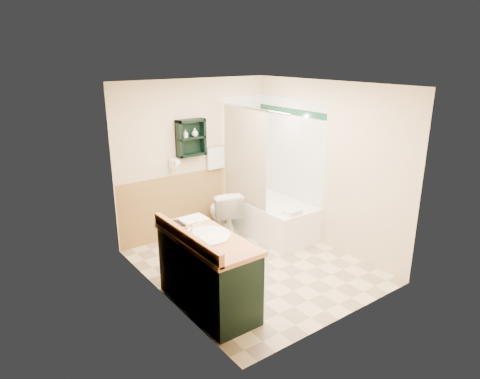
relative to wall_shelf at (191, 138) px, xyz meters
name	(u,v)px	position (x,y,z in m)	size (l,w,h in m)	color
floor	(254,266)	(0.10, -1.41, -1.55)	(3.00, 3.00, 0.00)	beige
back_wall	(194,158)	(0.10, 0.11, -0.35)	(2.60, 0.04, 2.40)	#FFEDC7
left_wall	(160,202)	(-1.22, -1.41, -0.35)	(0.04, 3.00, 2.40)	#FFEDC7
right_wall	(327,166)	(1.42, -1.41, -0.35)	(0.04, 3.00, 2.40)	#FFEDC7
ceiling	(256,82)	(0.10, -1.41, 0.87)	(2.60, 3.00, 0.04)	white
wainscot_left	(166,259)	(-1.19, -1.41, -1.05)	(2.98, 2.98, 1.00)	tan
wainscot_back	(196,202)	(0.10, 0.08, -1.05)	(2.58, 2.58, 1.00)	tan
mirror_frame	(188,187)	(-1.17, -1.96, -0.05)	(1.30, 1.30, 1.00)	brown
mirror_glass	(188,187)	(-1.17, -1.96, -0.05)	(1.20, 1.20, 0.90)	white
tile_right	(289,166)	(1.38, -0.66, -0.50)	(1.50, 1.50, 2.10)	white
tile_back	(248,159)	(1.13, 0.07, -0.50)	(0.95, 0.95, 2.10)	white
tile_accent	(290,112)	(1.37, -0.66, 0.35)	(1.50, 1.50, 0.10)	#124028
wall_shelf	(191,138)	(0.00, 0.00, 0.00)	(0.45, 0.15, 0.55)	black
hair_dryer	(173,163)	(-0.30, 0.02, -0.35)	(0.10, 0.24, 0.18)	white
towel_bar	(215,147)	(0.45, 0.04, -0.20)	(0.40, 0.06, 0.40)	silver
curtain_rod	(252,109)	(0.63, -0.66, 0.45)	(0.03, 0.03, 1.60)	silver
shower_curtain	(244,164)	(0.63, -0.48, -0.40)	(1.05, 1.05, 1.70)	#BEAB90
vanity	(208,272)	(-0.89, -1.84, -1.12)	(0.59, 1.36, 0.86)	black
bathtub	(271,217)	(1.03, -0.67, -1.28)	(0.81, 1.50, 0.54)	white
toilet	(223,214)	(0.33, -0.34, -1.17)	(0.43, 0.77, 0.76)	white
counter_towel	(193,220)	(-0.79, -1.39, -0.67)	(0.31, 0.24, 0.04)	silver
vanity_book	(171,217)	(-1.06, -1.35, -0.59)	(0.15, 0.02, 0.21)	black
tub_towel	(292,212)	(0.89, -1.29, -0.98)	(0.24, 0.20, 0.07)	silver
soap_bottle_a	(185,136)	(-0.10, -0.01, 0.04)	(0.05, 0.12, 0.05)	white
soap_bottle_b	(195,133)	(0.06, -0.01, 0.06)	(0.10, 0.12, 0.10)	white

